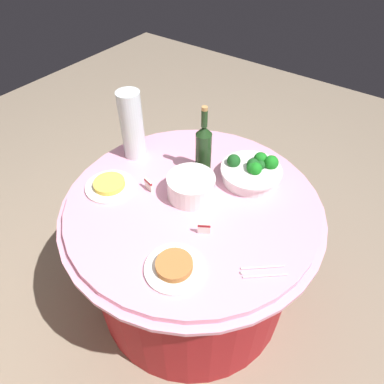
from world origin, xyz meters
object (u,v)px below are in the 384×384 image
(plate_stack, at_px, (191,187))
(food_plate_fried_egg, at_px, (110,185))
(serving_tongs, at_px, (262,272))
(food_plate_peanuts, at_px, (174,267))
(broccoli_bowl, at_px, (252,171))
(label_placard_front, at_px, (204,228))
(wine_bottle, at_px, (204,147))
(label_placard_mid, at_px, (148,184))
(decorative_fruit_vase, at_px, (132,127))

(plate_stack, xyz_separation_m, food_plate_fried_egg, (0.33, 0.18, -0.04))
(serving_tongs, distance_m, food_plate_fried_egg, 0.77)
(food_plate_peanuts, bearing_deg, broccoli_bowl, -88.32)
(broccoli_bowl, distance_m, plate_stack, 0.30)
(label_placard_front, bearing_deg, food_plate_peanuts, 92.54)
(wine_bottle, xyz_separation_m, serving_tongs, (-0.50, 0.35, -0.12))
(food_plate_fried_egg, bearing_deg, label_placard_mid, -148.04)
(plate_stack, bearing_deg, wine_bottle, -71.76)
(plate_stack, bearing_deg, label_placard_front, 139.08)
(decorative_fruit_vase, height_order, label_placard_mid, decorative_fruit_vase)
(wine_bottle, height_order, food_plate_peanuts, wine_bottle)
(wine_bottle, height_order, serving_tongs, wine_bottle)
(broccoli_bowl, height_order, wine_bottle, wine_bottle)
(label_placard_front, bearing_deg, decorative_fruit_vase, -21.32)
(plate_stack, bearing_deg, label_placard_mid, 25.31)
(wine_bottle, xyz_separation_m, decorative_fruit_vase, (0.34, 0.10, 0.03))
(food_plate_peanuts, bearing_deg, wine_bottle, -65.74)
(food_plate_fried_egg, distance_m, label_placard_front, 0.50)
(serving_tongs, bearing_deg, decorative_fruit_vase, -16.55)
(food_plate_peanuts, height_order, label_placard_mid, label_placard_mid)
(decorative_fruit_vase, relative_size, label_placard_front, 6.18)
(food_plate_peanuts, distance_m, label_placard_front, 0.20)
(plate_stack, relative_size, decorative_fruit_vase, 0.62)
(broccoli_bowl, distance_m, food_plate_fried_egg, 0.65)
(plate_stack, height_order, wine_bottle, wine_bottle)
(decorative_fruit_vase, bearing_deg, serving_tongs, 163.45)
(broccoli_bowl, relative_size, label_placard_front, 5.09)
(broccoli_bowl, distance_m, label_placard_front, 0.40)
(wine_bottle, xyz_separation_m, label_placard_front, (-0.23, 0.32, -0.10))
(wine_bottle, relative_size, food_plate_peanuts, 1.53)
(plate_stack, xyz_separation_m, serving_tongs, (-0.44, 0.17, -0.05))
(plate_stack, bearing_deg, serving_tongs, 158.40)
(decorative_fruit_vase, bearing_deg, wine_bottle, -163.31)
(serving_tongs, height_order, label_placard_mid, label_placard_mid)
(broccoli_bowl, height_order, food_plate_fried_egg, broccoli_bowl)
(decorative_fruit_vase, bearing_deg, label_placard_front, 158.68)
(food_plate_peanuts, distance_m, label_placard_mid, 0.44)
(wine_bottle, relative_size, label_placard_front, 6.11)
(wine_bottle, distance_m, food_plate_fried_egg, 0.46)
(decorative_fruit_vase, bearing_deg, label_placard_mid, 144.84)
(serving_tongs, height_order, food_plate_fried_egg, food_plate_fried_egg)
(plate_stack, height_order, food_plate_peanuts, plate_stack)
(broccoli_bowl, xyz_separation_m, decorative_fruit_vase, (0.56, 0.18, 0.12))
(food_plate_fried_egg, bearing_deg, food_plate_peanuts, 161.24)
(wine_bottle, distance_m, food_plate_peanuts, 0.59)
(broccoli_bowl, bearing_deg, label_placard_front, 91.26)
(serving_tongs, bearing_deg, plate_stack, -21.60)
(wine_bottle, height_order, label_placard_mid, wine_bottle)
(plate_stack, height_order, label_placard_front, plate_stack)
(food_plate_fried_egg, bearing_deg, decorative_fruit_vase, -73.82)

